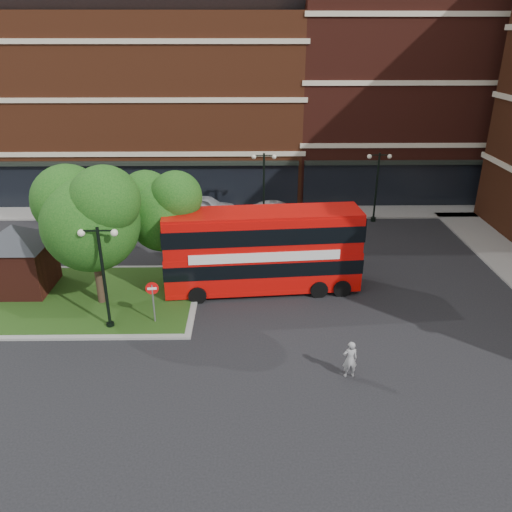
{
  "coord_description": "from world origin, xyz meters",
  "views": [
    {
      "loc": [
        0.95,
        -19.65,
        12.46
      ],
      "look_at": [
        1.29,
        3.86,
        2.0
      ],
      "focal_mm": 35.0,
      "sensor_mm": 36.0,
      "label": 1
    }
  ],
  "objects_px": {
    "woman": "(350,359)",
    "bus": "(263,246)",
    "car_silver": "(206,206)",
    "car_white": "(277,213)"
  },
  "relations": [
    {
      "from": "car_silver",
      "to": "car_white",
      "type": "distance_m",
      "value": 5.5
    },
    {
      "from": "car_silver",
      "to": "car_white",
      "type": "xyz_separation_m",
      "value": [
        5.3,
        -1.5,
        -0.05
      ]
    },
    {
      "from": "woman",
      "to": "bus",
      "type": "bearing_deg",
      "value": -72.56
    },
    {
      "from": "bus",
      "to": "car_silver",
      "type": "distance_m",
      "value": 12.75
    },
    {
      "from": "bus",
      "to": "car_silver",
      "type": "bearing_deg",
      "value": 103.28
    },
    {
      "from": "car_white",
      "to": "bus",
      "type": "bearing_deg",
      "value": 179.18
    },
    {
      "from": "woman",
      "to": "car_white",
      "type": "distance_m",
      "value": 18.1
    },
    {
      "from": "woman",
      "to": "car_white",
      "type": "relative_size",
      "value": 0.38
    },
    {
      "from": "woman",
      "to": "car_silver",
      "type": "distance_m",
      "value": 20.78
    },
    {
      "from": "car_white",
      "to": "car_silver",
      "type": "bearing_deg",
      "value": 80.8
    }
  ]
}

